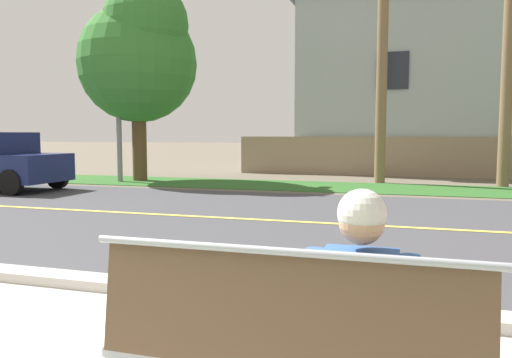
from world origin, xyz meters
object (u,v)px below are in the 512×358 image
(bench_right, at_px, (288,357))
(streetlamp, at_px, (120,43))
(seated_person_blue, at_px, (362,306))
(shade_tree_far_left, at_px, (140,54))

(bench_right, distance_m, streetlamp, 14.69)
(seated_person_blue, distance_m, shade_tree_far_left, 14.52)
(streetlamp, bearing_deg, shade_tree_far_left, 26.70)
(shade_tree_far_left, bearing_deg, seated_person_blue, -56.05)
(seated_person_blue, relative_size, shade_tree_far_left, 0.20)
(streetlamp, xyz_separation_m, shade_tree_far_left, (0.52, 0.26, -0.32))
(bench_right, xyz_separation_m, shade_tree_far_left, (-7.58, 11.90, 3.52))
(bench_right, xyz_separation_m, seated_person_blue, (0.32, 0.17, 0.22))
(bench_right, relative_size, shade_tree_far_left, 0.30)
(seated_person_blue, xyz_separation_m, shade_tree_far_left, (-7.90, 11.73, 3.30))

